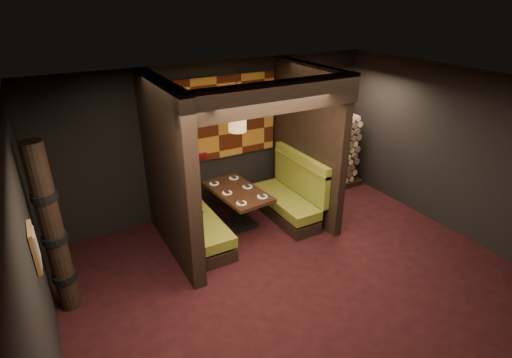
% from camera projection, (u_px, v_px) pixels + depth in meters
% --- Properties ---
extents(floor, '(6.50, 5.50, 0.02)m').
position_uv_depth(floor, '(298.00, 280.00, 6.02)').
color(floor, black).
rests_on(floor, ground).
extents(ceiling, '(6.50, 5.50, 0.02)m').
position_uv_depth(ceiling, '(309.00, 90.00, 4.81)').
color(ceiling, black).
rests_on(ceiling, ground).
extents(wall_back, '(6.50, 0.02, 2.85)m').
position_uv_depth(wall_back, '(218.00, 138.00, 7.59)').
color(wall_back, black).
rests_on(wall_back, ground).
extents(wall_front, '(6.50, 0.02, 2.85)m').
position_uv_depth(wall_front, '(502.00, 332.00, 3.24)').
color(wall_front, black).
rests_on(wall_front, ground).
extents(wall_left, '(0.02, 5.50, 2.85)m').
position_uv_depth(wall_left, '(35.00, 270.00, 3.96)').
color(wall_left, black).
rests_on(wall_left, ground).
extents(wall_right, '(0.02, 5.50, 2.85)m').
position_uv_depth(wall_right, '(458.00, 153.00, 6.87)').
color(wall_right, black).
rests_on(wall_right, ground).
extents(partition_left, '(0.20, 2.20, 2.85)m').
position_uv_depth(partition_left, '(168.00, 173.00, 6.12)').
color(partition_left, black).
rests_on(partition_left, floor).
extents(partition_right, '(0.15, 2.10, 2.85)m').
position_uv_depth(partition_right, '(307.00, 143.00, 7.34)').
color(partition_right, black).
rests_on(partition_right, floor).
extents(header_beam, '(2.85, 0.18, 0.44)m').
position_uv_depth(header_beam, '(276.00, 97.00, 5.45)').
color(header_beam, black).
rests_on(header_beam, partition_left).
extents(tapa_back_panel, '(2.40, 0.06, 1.55)m').
position_uv_depth(tapa_back_panel, '(217.00, 119.00, 7.38)').
color(tapa_back_panel, '#A66920').
rests_on(tapa_back_panel, wall_back).
extents(tapa_side_panel, '(0.04, 1.85, 1.45)m').
position_uv_depth(tapa_side_panel, '(170.00, 142.00, 6.13)').
color(tapa_side_panel, '#A66920').
rests_on(tapa_side_panel, partition_left).
extents(lacquer_shelf, '(0.60, 0.12, 0.07)m').
position_uv_depth(lacquer_shelf, '(192.00, 157.00, 7.34)').
color(lacquer_shelf, '#52050D').
rests_on(lacquer_shelf, wall_back).
extents(booth_bench_left, '(0.68, 1.60, 1.14)m').
position_uv_depth(booth_bench_left, '(196.00, 223.00, 6.72)').
color(booth_bench_left, black).
rests_on(booth_bench_left, floor).
extents(booth_bench_right, '(0.68, 1.60, 1.14)m').
position_uv_depth(booth_bench_right, '(290.00, 198.00, 7.57)').
color(booth_bench_right, black).
rests_on(booth_bench_right, floor).
extents(dining_table, '(0.86, 1.42, 0.72)m').
position_uv_depth(dining_table, '(238.00, 202.00, 7.25)').
color(dining_table, black).
rests_on(dining_table, floor).
extents(place_settings, '(0.69, 1.15, 0.03)m').
position_uv_depth(place_settings, '(237.00, 190.00, 7.15)').
color(place_settings, white).
rests_on(place_settings, dining_table).
extents(pendant_lamp, '(0.30, 0.30, 1.01)m').
position_uv_depth(pendant_lamp, '(237.00, 118.00, 6.54)').
color(pendant_lamp, '#9C7440').
rests_on(pendant_lamp, ceiling).
extents(framed_picture, '(0.05, 0.36, 0.46)m').
position_uv_depth(framed_picture, '(35.00, 247.00, 3.98)').
color(framed_picture, brown).
rests_on(framed_picture, wall_left).
extents(totem_column, '(0.31, 0.31, 2.40)m').
position_uv_depth(totem_column, '(53.00, 232.00, 5.03)').
color(totem_column, black).
rests_on(totem_column, floor).
extents(firewood_stack, '(1.73, 0.70, 1.64)m').
position_uv_depth(firewood_stack, '(325.00, 153.00, 8.55)').
color(firewood_stack, black).
rests_on(firewood_stack, floor).
extents(mosaic_header, '(1.83, 0.10, 0.56)m').
position_uv_depth(mosaic_header, '(319.00, 99.00, 8.34)').
color(mosaic_header, maroon).
rests_on(mosaic_header, wall_back).
extents(bay_front_post, '(0.08, 0.08, 2.85)m').
position_uv_depth(bay_front_post, '(303.00, 138.00, 7.58)').
color(bay_front_post, black).
rests_on(bay_front_post, floor).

